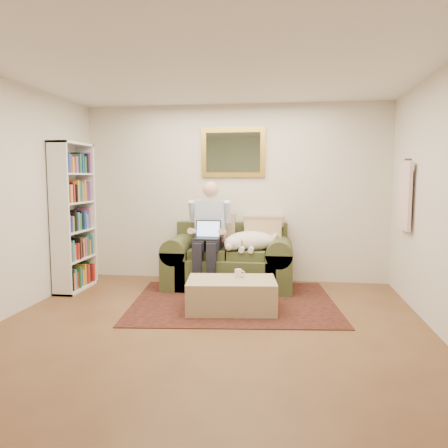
% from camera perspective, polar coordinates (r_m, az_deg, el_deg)
% --- Properties ---
extents(room_shell, '(4.51, 5.00, 2.61)m').
position_cam_1_polar(room_shell, '(4.39, -1.91, 3.03)').
color(room_shell, brown).
rests_on(room_shell, ground).
extents(rug, '(2.66, 2.23, 0.01)m').
position_cam_1_polar(rug, '(5.48, 1.27, -10.11)').
color(rug, black).
rests_on(rug, room_shell).
extents(sofa, '(1.76, 0.89, 1.05)m').
position_cam_1_polar(sofa, '(6.16, 0.66, -5.44)').
color(sofa, '#424D29').
rests_on(sofa, room_shell).
extents(seated_man, '(0.58, 0.83, 1.48)m').
position_cam_1_polar(seated_man, '(5.97, -2.05, -1.56)').
color(seated_man, '#8CA5D8').
rests_on(seated_man, sofa).
extents(laptop, '(0.34, 0.27, 0.25)m').
position_cam_1_polar(laptop, '(5.90, -2.17, -1.31)').
color(laptop, black).
rests_on(laptop, seated_man).
extents(sleeping_dog, '(0.72, 0.46, 0.27)m').
position_cam_1_polar(sleeping_dog, '(5.97, 3.55, -2.21)').
color(sleeping_dog, white).
rests_on(sleeping_dog, sofa).
extents(ottoman, '(1.08, 0.76, 0.37)m').
position_cam_1_polar(ottoman, '(5.11, 0.99, -9.24)').
color(ottoman, tan).
rests_on(ottoman, room_shell).
extents(coffee_mug, '(0.08, 0.08, 0.10)m').
position_cam_1_polar(coffee_mug, '(5.14, 1.88, -6.47)').
color(coffee_mug, white).
rests_on(coffee_mug, ottoman).
extents(tv_remote, '(0.10, 0.16, 0.02)m').
position_cam_1_polar(tv_remote, '(5.23, 1.90, -6.69)').
color(tv_remote, black).
rests_on(tv_remote, ottoman).
extents(bookshelf, '(0.28, 0.80, 2.00)m').
position_cam_1_polar(bookshelf, '(6.28, -19.05, 0.88)').
color(bookshelf, white).
rests_on(bookshelf, room_shell).
extents(wall_mirror, '(0.94, 0.04, 0.72)m').
position_cam_1_polar(wall_mirror, '(6.49, 1.20, 9.32)').
color(wall_mirror, gold).
rests_on(wall_mirror, room_shell).
extents(hanging_shirt, '(0.06, 0.52, 0.90)m').
position_cam_1_polar(hanging_shirt, '(5.74, 22.56, 3.79)').
color(hanging_shirt, '#F8D0CC').
rests_on(hanging_shirt, room_shell).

